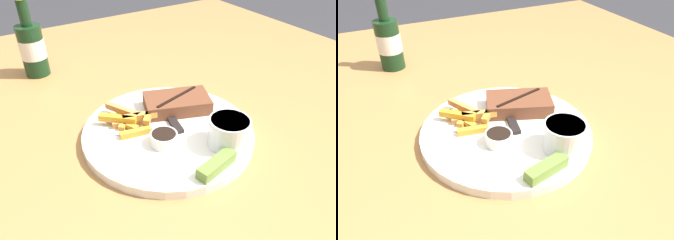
% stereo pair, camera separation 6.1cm
% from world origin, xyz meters
% --- Properties ---
extents(dining_table, '(1.45, 1.51, 0.73)m').
position_xyz_m(dining_table, '(0.00, 0.00, 0.67)').
color(dining_table, '#A87542').
rests_on(dining_table, ground_plane).
extents(dinner_plate, '(0.33, 0.33, 0.02)m').
position_xyz_m(dinner_plate, '(0.00, 0.00, 0.74)').
color(dinner_plate, white).
rests_on(dinner_plate, dining_table).
extents(steak_portion, '(0.15, 0.12, 0.03)m').
position_xyz_m(steak_portion, '(0.05, 0.05, 0.76)').
color(steak_portion, brown).
rests_on(steak_portion, dinner_plate).
extents(fries_pile, '(0.12, 0.12, 0.02)m').
position_xyz_m(fries_pile, '(-0.05, 0.06, 0.76)').
color(fries_pile, '#CA8141').
rests_on(fries_pile, dinner_plate).
extents(coleslaw_cup, '(0.07, 0.07, 0.05)m').
position_xyz_m(coleslaw_cup, '(0.06, -0.10, 0.78)').
color(coleslaw_cup, white).
rests_on(coleslaw_cup, dinner_plate).
extents(dipping_sauce_cup, '(0.05, 0.05, 0.02)m').
position_xyz_m(dipping_sauce_cup, '(-0.03, -0.03, 0.76)').
color(dipping_sauce_cup, silver).
rests_on(dipping_sauce_cup, dinner_plate).
extents(pickle_spear, '(0.08, 0.04, 0.02)m').
position_xyz_m(pickle_spear, '(0.01, -0.14, 0.76)').
color(pickle_spear, olive).
rests_on(pickle_spear, dinner_plate).
extents(fork_utensil, '(0.13, 0.06, 0.00)m').
position_xyz_m(fork_utensil, '(-0.08, 0.03, 0.75)').
color(fork_utensil, '#B7B7BC').
rests_on(fork_utensil, dinner_plate).
extents(knife_utensil, '(0.05, 0.17, 0.01)m').
position_xyz_m(knife_utensil, '(0.02, 0.04, 0.75)').
color(knife_utensil, '#B7B7BC').
rests_on(knife_utensil, dinner_plate).
extents(beer_bottle, '(0.06, 0.06, 0.21)m').
position_xyz_m(beer_bottle, '(-0.14, 0.41, 0.80)').
color(beer_bottle, '#143319').
rests_on(beer_bottle, dining_table).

